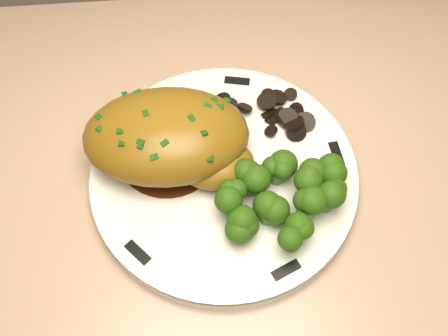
{
  "coord_description": "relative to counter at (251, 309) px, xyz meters",
  "views": [
    {
      "loc": [
        0.26,
        1.41,
        1.37
      ],
      "look_at": [
        0.28,
        1.7,
        0.87
      ],
      "focal_mm": 45.0,
      "sensor_mm": 36.0,
      "label": 1
    }
  ],
  "objects": [
    {
      "name": "rim_accent_4",
      "position": [
        0.08,
        0.04,
        0.44
      ],
      "size": [
        0.01,
        0.03,
        0.0
      ],
      "primitive_type": "cube",
      "rotation": [
        0.0,
        0.0,
        7.96
      ],
      "color": "black",
      "rests_on": "plate"
    },
    {
      "name": "rim_accent_1",
      "position": [
        -0.15,
        0.08,
        0.44
      ],
      "size": [
        0.02,
        0.03,
        0.0
      ],
      "primitive_type": "cube",
      "rotation": [
        0.0,
        0.0,
        4.19
      ],
      "color": "black",
      "rests_on": "plate"
    },
    {
      "name": "broccoli_florets",
      "position": [
        0.01,
        -0.02,
        0.46
      ],
      "size": [
        0.13,
        0.1,
        0.04
      ],
      "rotation": [
        0.0,
        0.0,
        -0.21
      ],
      "color": "#4E8136",
      "rests_on": "plate"
    },
    {
      "name": "counter",
      "position": [
        0.0,
        0.0,
        0.0
      ],
      "size": [
        1.94,
        0.65,
        0.96
      ],
      "color": "brown",
      "rests_on": "ground"
    },
    {
      "name": "chicken_breast",
      "position": [
        -0.09,
        0.05,
        0.47
      ],
      "size": [
        0.18,
        0.12,
        0.07
      ],
      "rotation": [
        0.0,
        0.0,
        -0.03
      ],
      "color": "brown",
      "rests_on": "plate"
    },
    {
      "name": "rim_accent_0",
      "position": [
        -0.02,
        0.14,
        0.44
      ],
      "size": [
        0.03,
        0.02,
        0.0
      ],
      "primitive_type": "cube",
      "rotation": [
        0.0,
        0.0,
        2.93
      ],
      "color": "black",
      "rests_on": "plate"
    },
    {
      "name": "plate",
      "position": [
        -0.04,
        0.02,
        0.43
      ],
      "size": [
        0.3,
        0.3,
        0.02
      ],
      "primitive_type": "cylinder",
      "rotation": [
        0.0,
        0.0,
        -0.07
      ],
      "color": "silver",
      "rests_on": "counter"
    },
    {
      "name": "rim_accent_2",
      "position": [
        -0.13,
        -0.06,
        0.44
      ],
      "size": [
        0.03,
        0.03,
        0.0
      ],
      "primitive_type": "cube",
      "rotation": [
        0.0,
        0.0,
        5.45
      ],
      "color": "black",
      "rests_on": "plate"
    },
    {
      "name": "mushroom_pile",
      "position": [
        0.01,
        0.09,
        0.44
      ],
      "size": [
        0.09,
        0.06,
        0.02
      ],
      "color": "black",
      "rests_on": "plate"
    },
    {
      "name": "rim_accent_3",
      "position": [
        0.01,
        -0.09,
        0.44
      ],
      "size": [
        0.03,
        0.02,
        0.0
      ],
      "primitive_type": "cube",
      "rotation": [
        0.0,
        0.0,
        6.7
      ],
      "color": "black",
      "rests_on": "plate"
    },
    {
      "name": "gravy_pool",
      "position": [
        -0.1,
        0.05,
        0.44
      ],
      "size": [
        0.11,
        0.11,
        0.0
      ],
      "primitive_type": "cylinder",
      "color": "#351609",
      "rests_on": "plate"
    }
  ]
}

